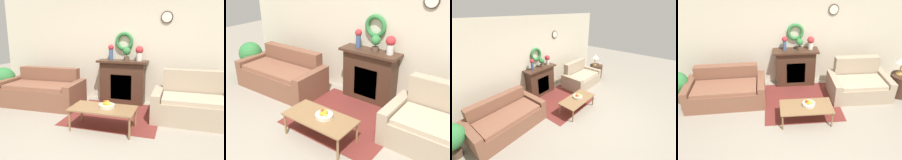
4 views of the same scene
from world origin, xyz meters
TOP-DOWN VIEW (x-y plane):
  - floor_rug at (0.11, 1.48)m, footprint 1.84×1.67m
  - wall_back at (0.00, 2.56)m, footprint 6.80×0.15m
  - fireplace at (0.04, 2.36)m, footprint 1.20×0.41m
  - couch_left at (-1.74, 1.67)m, footprint 1.92×1.01m
  - loveseat_right at (1.62, 1.68)m, footprint 1.51×0.94m
  - coffee_table at (0.11, 0.75)m, footprint 1.14×0.57m
  - fruit_bowl at (0.16, 0.79)m, footprint 0.28×0.28m
  - vase_on_mantel_left at (-0.25, 2.36)m, footprint 0.14×0.14m
  - vase_on_mantel_right at (0.44, 2.36)m, footprint 0.18×0.18m
  - potted_plant_on_mantel at (0.14, 2.34)m, footprint 0.19×0.19m
  - potted_plant_floor_by_couch at (-2.91, 1.73)m, footprint 0.55×0.55m

SIDE VIEW (x-z plane):
  - floor_rug at x=0.11m, z-range 0.00..0.01m
  - couch_left at x=-1.74m, z-range -0.11..0.73m
  - loveseat_right at x=1.62m, z-range -0.16..0.79m
  - coffee_table at x=0.11m, z-range 0.17..0.57m
  - fruit_bowl at x=0.16m, z-range 0.38..0.51m
  - fireplace at x=0.04m, z-range 0.01..1.05m
  - potted_plant_floor_by_couch at x=-2.91m, z-range 0.12..0.94m
  - potted_plant_on_mantel at x=0.14m, z-range 1.07..1.38m
  - vase_on_mantel_right at x=0.44m, z-range 1.07..1.41m
  - vase_on_mantel_left at x=-0.25m, z-range 1.07..1.44m
  - wall_back at x=0.00m, z-range 0.00..2.70m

